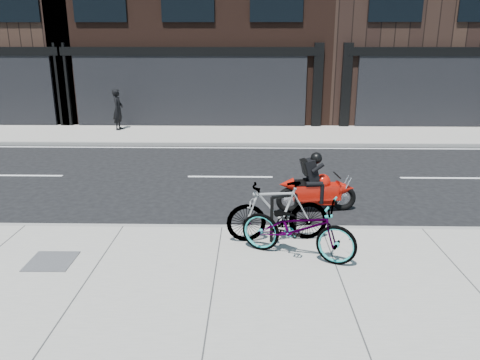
{
  "coord_description": "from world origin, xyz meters",
  "views": [
    {
      "loc": [
        0.55,
        -10.7,
        3.77
      ],
      "look_at": [
        0.35,
        -1.26,
        0.9
      ],
      "focal_mm": 35.0,
      "sensor_mm": 36.0,
      "label": 1
    }
  ],
  "objects_px": {
    "bicycle_rear": "(278,212)",
    "motorcycle": "(320,187)",
    "bicycle_front": "(298,228)",
    "utility_grate": "(51,261)",
    "bike_rack": "(284,214)",
    "pedestrian": "(118,109)"
  },
  "relations": [
    {
      "from": "motorcycle",
      "to": "bike_rack",
      "type": "bearing_deg",
      "value": -122.96
    },
    {
      "from": "bicycle_rear",
      "to": "utility_grate",
      "type": "distance_m",
      "value": 4.05
    },
    {
      "from": "bike_rack",
      "to": "utility_grate",
      "type": "distance_m",
      "value": 4.15
    },
    {
      "from": "bicycle_rear",
      "to": "bike_rack",
      "type": "bearing_deg",
      "value": 83.45
    },
    {
      "from": "bicycle_rear",
      "to": "pedestrian",
      "type": "relative_size",
      "value": 1.14
    },
    {
      "from": "motorcycle",
      "to": "pedestrian",
      "type": "distance_m",
      "value": 11.52
    },
    {
      "from": "motorcycle",
      "to": "utility_grate",
      "type": "bearing_deg",
      "value": -156.35
    },
    {
      "from": "bicycle_front",
      "to": "utility_grate",
      "type": "relative_size",
      "value": 2.73
    },
    {
      "from": "bike_rack",
      "to": "bicycle_rear",
      "type": "bearing_deg",
      "value": -180.0
    },
    {
      "from": "bicycle_front",
      "to": "utility_grate",
      "type": "xyz_separation_m",
      "value": [
        -4.2,
        -0.29,
        -0.53
      ]
    },
    {
      "from": "bike_rack",
      "to": "bicycle_front",
      "type": "height_order",
      "value": "bicycle_front"
    },
    {
      "from": "bicycle_front",
      "to": "bicycle_rear",
      "type": "distance_m",
      "value": 0.75
    },
    {
      "from": "bicycle_front",
      "to": "pedestrian",
      "type": "bearing_deg",
      "value": 51.08
    },
    {
      "from": "bicycle_rear",
      "to": "utility_grate",
      "type": "xyz_separation_m",
      "value": [
        -3.89,
        -0.97,
        -0.56
      ]
    },
    {
      "from": "bike_rack",
      "to": "bicycle_rear",
      "type": "height_order",
      "value": "bicycle_rear"
    },
    {
      "from": "bicycle_rear",
      "to": "motorcycle",
      "type": "height_order",
      "value": "motorcycle"
    },
    {
      "from": "bike_rack",
      "to": "bicycle_front",
      "type": "bearing_deg",
      "value": -74.0
    },
    {
      "from": "utility_grate",
      "to": "bike_rack",
      "type": "bearing_deg",
      "value": 13.63
    },
    {
      "from": "bicycle_front",
      "to": "pedestrian",
      "type": "relative_size",
      "value": 1.23
    },
    {
      "from": "bike_rack",
      "to": "bicycle_rear",
      "type": "distance_m",
      "value": 0.12
    },
    {
      "from": "bike_rack",
      "to": "bicycle_front",
      "type": "distance_m",
      "value": 0.71
    },
    {
      "from": "motorcycle",
      "to": "pedestrian",
      "type": "relative_size",
      "value": 1.11
    }
  ]
}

